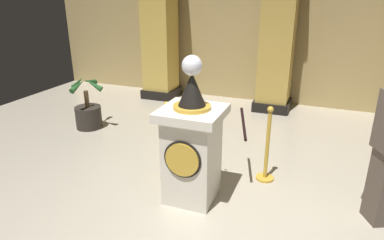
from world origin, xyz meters
The scene contains 9 objects.
ground_plane centered at (0.00, 0.00, 0.00)m, with size 11.19×11.19×0.00m, color #B2A893.
back_wall centered at (0.00, 4.76, 1.84)m, with size 11.19×0.16×3.68m, color tan.
pedestal_clock centered at (-0.38, 0.42, 0.69)m, with size 0.70×0.70×1.73m.
stanchion_near centered at (0.38, 1.18, 0.36)m, with size 0.24×0.24×1.02m.
stanchion_far centered at (-0.85, 0.77, 0.38)m, with size 0.24×0.24×1.07m.
velvet_rope centered at (-0.24, 0.97, 0.79)m, with size 0.86×0.84×0.22m.
column_left centered at (-2.61, 4.18, 1.75)m, with size 0.77×0.77×3.53m.
column_centre_rear centered at (0.00, 4.18, 1.75)m, with size 0.76×0.76×3.53m.
potted_palm_left centered at (-2.97, 1.87, 0.29)m, with size 0.68×0.69×0.98m.
Camera 1 is at (0.92, -2.91, 2.35)m, focal length 31.99 mm.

